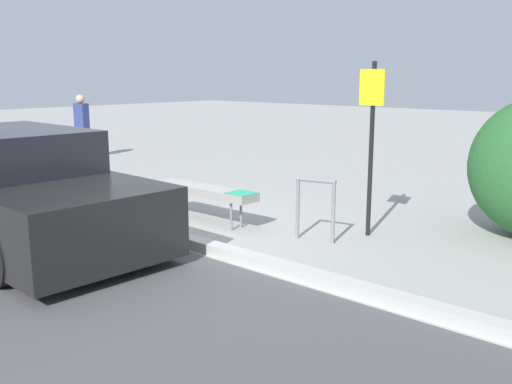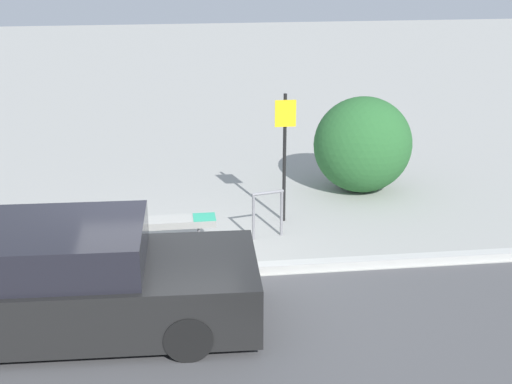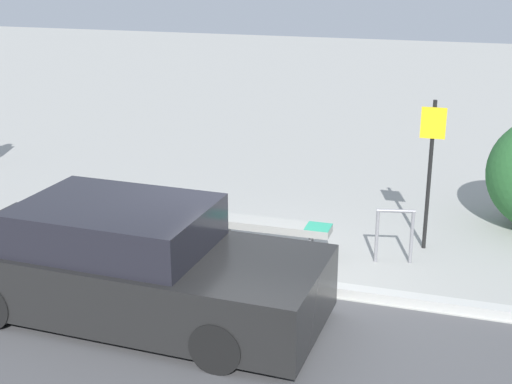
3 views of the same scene
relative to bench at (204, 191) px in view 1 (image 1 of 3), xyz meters
The scene contains 8 objects.
ground_plane 1.11m from the bench, 88.31° to the right, with size 60.00×60.00×0.00m, color #9E9E99.
curb 1.08m from the bench, 88.31° to the right, with size 60.00×0.20×0.13m.
bench is the anchor object (origin of this frame).
bike_rack 1.83m from the bench, ahead, with size 0.55×0.17×0.83m.
sign_post 2.56m from the bench, 23.30° to the left, with size 0.36×0.08×2.30m.
fire_hydrant 3.03m from the bench, 168.78° to the right, with size 0.36×0.22×0.77m.
pedestrian 7.53m from the bench, 161.43° to the left, with size 0.39×0.25×1.64m.
parked_car_near 2.57m from the bench, 115.55° to the right, with size 4.78×1.98×1.45m.
Camera 1 is at (5.99, -4.60, 2.12)m, focal length 40.00 mm.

